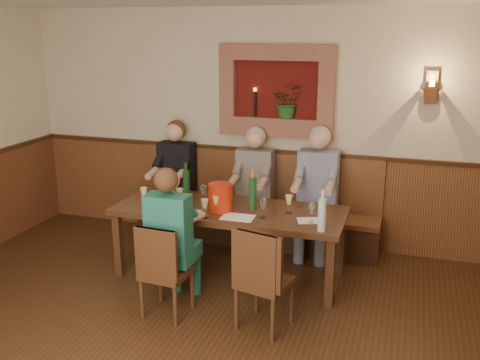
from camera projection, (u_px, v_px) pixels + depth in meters
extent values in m
cube|color=beige|center=(260.00, 128.00, 6.43)|extent=(6.00, 0.04, 2.80)
cube|color=#572B18|center=(259.00, 195.00, 6.65)|extent=(6.00, 0.04, 1.10)
cube|color=#381E0F|center=(259.00, 150.00, 6.49)|extent=(6.02, 0.06, 0.05)
cube|color=#510F0B|center=(277.00, 91.00, 6.24)|extent=(1.00, 0.02, 0.70)
cube|color=#975F4C|center=(276.00, 52.00, 6.07)|extent=(1.36, 0.12, 0.18)
cube|color=#975F4C|center=(275.00, 129.00, 6.31)|extent=(1.36, 0.12, 0.18)
cube|color=#975F4C|center=(228.00, 89.00, 6.37)|extent=(0.18, 0.12, 0.70)
cube|color=#975F4C|center=(326.00, 93.00, 6.02)|extent=(0.18, 0.12, 0.70)
cube|color=#975F4C|center=(275.00, 119.00, 6.28)|extent=(1.00, 0.14, 0.04)
imported|color=#20511C|center=(288.00, 102.00, 6.18)|extent=(0.35, 0.30, 0.39)
cylinder|color=black|center=(255.00, 104.00, 6.31)|extent=(0.03, 0.03, 0.30)
cylinder|color=#FFBF59|center=(255.00, 90.00, 6.27)|extent=(0.04, 0.04, 0.04)
cube|color=#572B18|center=(431.00, 87.00, 5.67)|extent=(0.12, 0.08, 0.35)
cylinder|color=#572B18|center=(421.00, 92.00, 5.65)|extent=(0.05, 0.18, 0.05)
cylinder|color=#572B18|center=(441.00, 93.00, 5.59)|extent=(0.05, 0.18, 0.05)
cylinder|color=#FFBF59|center=(432.00, 84.00, 5.54)|extent=(0.06, 0.06, 0.06)
cube|color=#3B1C11|center=(229.00, 211.00, 5.56)|extent=(2.40, 0.90, 0.06)
cube|color=#3B1C11|center=(118.00, 245.00, 5.66)|extent=(0.08, 0.08, 0.69)
cube|color=#3B1C11|center=(330.00, 273.00, 5.00)|extent=(0.08, 0.08, 0.69)
cube|color=#3B1C11|center=(151.00, 221.00, 6.34)|extent=(0.08, 0.08, 0.69)
cube|color=#3B1C11|center=(340.00, 244.00, 5.67)|extent=(0.08, 0.08, 0.69)
cube|color=#381E0F|center=(254.00, 228.00, 6.54)|extent=(3.00, 0.40, 0.40)
cube|color=#572B18|center=(254.00, 211.00, 6.48)|extent=(3.00, 0.45, 0.06)
cube|color=#572B18|center=(258.00, 178.00, 6.56)|extent=(3.00, 0.06, 0.66)
cube|color=#3B1C11|center=(167.00, 294.00, 4.93)|extent=(0.40, 0.40, 0.38)
cube|color=#3B1C11|center=(167.00, 273.00, 4.87)|extent=(0.42, 0.42, 0.05)
cube|color=#3B1C11|center=(155.00, 254.00, 4.64)|extent=(0.40, 0.06, 0.47)
cube|color=#3B1C11|center=(264.00, 305.00, 4.71)|extent=(0.48, 0.48, 0.40)
cube|color=#3B1C11|center=(265.00, 282.00, 4.65)|extent=(0.50, 0.50, 0.05)
cube|color=#3B1C11|center=(254.00, 261.00, 4.42)|extent=(0.42, 0.14, 0.50)
cube|color=black|center=(173.00, 221.00, 6.69)|extent=(0.44, 0.46, 0.45)
cube|color=black|center=(177.00, 165.00, 6.66)|extent=(0.44, 0.23, 0.58)
sphere|color=#D8A384|center=(174.00, 132.00, 6.51)|extent=(0.22, 0.22, 0.22)
sphere|color=#4C2D19|center=(176.00, 130.00, 6.55)|extent=(0.24, 0.24, 0.24)
cube|color=#615B59|center=(251.00, 230.00, 6.39)|extent=(0.43, 0.45, 0.45)
cube|color=#615B59|center=(255.00, 173.00, 6.37)|extent=(0.43, 0.23, 0.56)
sphere|color=#D8A384|center=(255.00, 139.00, 6.21)|extent=(0.22, 0.22, 0.22)
sphere|color=#B2B2B2|center=(256.00, 136.00, 6.26)|extent=(0.24, 0.24, 0.24)
cube|color=navy|center=(313.00, 238.00, 6.16)|extent=(0.45, 0.47, 0.45)
cube|color=navy|center=(318.00, 176.00, 6.14)|extent=(0.45, 0.24, 0.59)
sphere|color=#D8A384|center=(319.00, 139.00, 5.98)|extent=(0.23, 0.23, 0.23)
sphere|color=#B2B2B2|center=(320.00, 137.00, 6.02)|extent=(0.25, 0.25, 0.25)
cube|color=#185256|center=(178.00, 279.00, 5.14)|extent=(0.40, 0.42, 0.45)
cube|color=#185256|center=(168.00, 223.00, 4.81)|extent=(0.40, 0.21, 0.52)
sphere|color=#D8A384|center=(168.00, 181.00, 4.74)|extent=(0.20, 0.20, 0.20)
sphere|color=#4C2D19|center=(166.00, 180.00, 4.69)|extent=(0.22, 0.22, 0.22)
cylinder|color=red|center=(220.00, 197.00, 5.45)|extent=(0.27, 0.27, 0.28)
cylinder|color=#19471E|center=(253.00, 193.00, 5.48)|extent=(0.08, 0.08, 0.34)
cylinder|color=orange|center=(253.00, 173.00, 5.42)|extent=(0.03, 0.03, 0.09)
cylinder|color=#19471E|center=(186.00, 184.00, 5.86)|extent=(0.08, 0.08, 0.31)
cylinder|color=#19471E|center=(186.00, 167.00, 5.81)|extent=(0.03, 0.03, 0.09)
cylinder|color=silver|center=(322.00, 215.00, 4.89)|extent=(0.08, 0.08, 0.31)
cylinder|color=silver|center=(323.00, 195.00, 4.84)|extent=(0.03, 0.03, 0.09)
cube|color=white|center=(161.00, 206.00, 5.62)|extent=(0.30, 0.25, 0.00)
cube|color=white|center=(238.00, 217.00, 5.28)|extent=(0.33, 0.24, 0.00)
cube|color=white|center=(311.00, 221.00, 5.19)|extent=(0.31, 0.26, 0.00)
cube|color=white|center=(185.00, 213.00, 5.41)|extent=(0.34, 0.27, 0.00)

